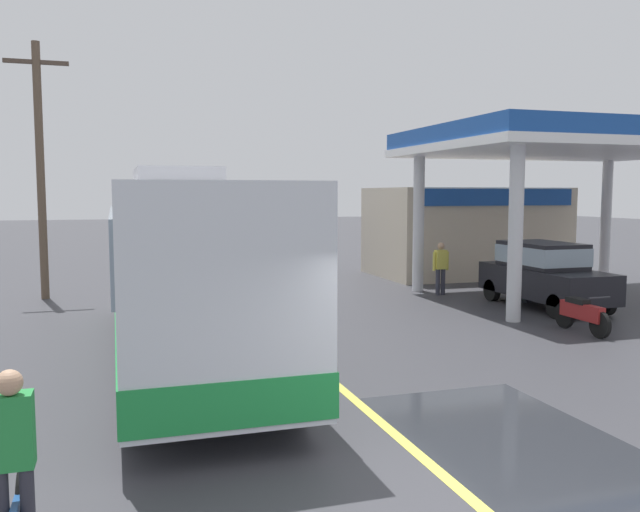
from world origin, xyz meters
name	(u,v)px	position (x,y,z in m)	size (l,w,h in m)	color
ground	(208,275)	(0.00, 20.00, 0.00)	(120.00, 120.00, 0.00)	#38383D
lane_divider_stripe	(229,293)	(0.00, 15.00, 0.00)	(0.16, 50.00, 0.01)	#D8CC4C
wet_puddle_patch	(528,448)	(1.40, 0.99, 0.00)	(2.63, 5.01, 0.01)	#26282D
coach_bus_main	(183,270)	(-2.23, 6.92, 1.72)	(2.60, 11.04, 3.69)	silver
gas_station_roadside	(493,209)	(9.68, 15.05, 2.63)	(9.10, 11.95, 5.10)	#194799
car_at_pump	(544,271)	(7.96, 9.67, 1.01)	(1.70, 4.20, 1.82)	black
minibus_opposing_lane	(245,232)	(2.08, 22.88, 1.47)	(2.04, 6.13, 2.44)	#264C9E
cyclist_on_shoulder	(14,479)	(-4.34, 0.05, 0.78)	(0.34, 1.82, 1.72)	black
motorcycle_parked_forecourt	(581,314)	(6.67, 6.51, 0.44)	(0.55, 1.80, 0.92)	black
pedestrian_near_pump	(441,265)	(6.28, 12.56, 0.93)	(0.55, 0.22, 1.66)	#33333F
pedestrian_by_shop	(528,271)	(8.02, 10.49, 0.93)	(0.55, 0.22, 1.66)	#33333F
utility_pole_roadside	(40,166)	(-5.52, 15.50, 3.99)	(1.80, 0.24, 7.63)	brown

